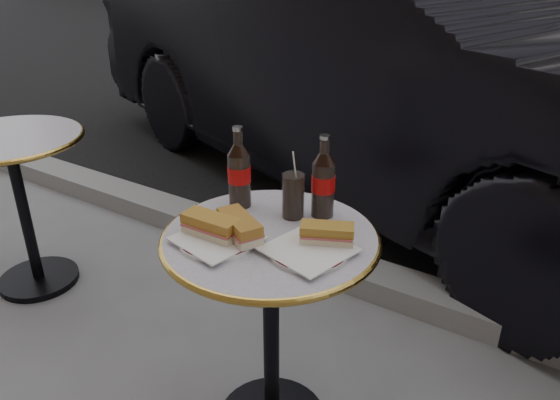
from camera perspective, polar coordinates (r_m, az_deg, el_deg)
The scene contains 13 objects.
asphalt_road at distance 6.33m, azimuth 25.44°, elevation 9.79°, with size 40.00×8.00×0.00m, color black.
curb at distance 2.58m, azimuth 10.39°, elevation -8.51°, with size 40.00×0.20×0.12m, color gray.
bistro_table at distance 1.74m, azimuth -0.92°, elevation -14.16°, with size 0.62×0.62×0.73m, color #BAB2C4, non-canonical shape.
bistro_table_second at distance 2.71m, azimuth -25.15°, elevation -1.27°, with size 0.62×0.62×0.73m, color #BAB2C4, non-canonical shape.
plate_left at distance 1.50m, azimuth -6.57°, elevation -4.23°, with size 0.21×0.21×0.01m, color white.
plate_right at distance 1.45m, azimuth 3.02°, elevation -5.42°, with size 0.21×0.21×0.01m, color silver.
sandwich_left_a at distance 1.50m, azimuth -7.22°, elevation -2.77°, with size 0.16×0.08×0.06m, color #B0792C.
sandwich_left_b at distance 1.49m, azimuth -4.24°, elevation -2.88°, with size 0.16×0.08×0.06m, color #A16B29.
sandwich_right at distance 1.47m, azimuth 4.92°, elevation -3.60°, with size 0.14×0.07×0.05m, color #A6762A.
cola_bottle_left at distance 1.65m, azimuth -4.31°, elevation 3.44°, with size 0.07×0.07×0.26m, color black, non-canonical shape.
cola_bottle_right at distance 1.59m, azimuth 4.57°, elevation 2.49°, with size 0.07×0.07×0.25m, color black, non-canonical shape.
cola_glass at distance 1.60m, azimuth 1.39°, elevation 0.45°, with size 0.07×0.07×0.14m, color black.
parked_car at distance 3.45m, azimuth 11.63°, elevation 13.75°, with size 4.83×1.68×1.59m, color black.
Camera 1 is at (0.75, -1.11, 1.49)m, focal length 35.00 mm.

